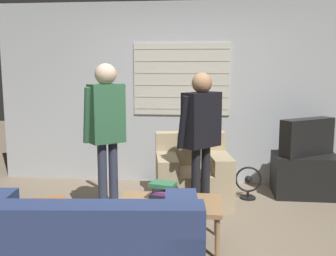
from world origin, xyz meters
name	(u,v)px	position (x,y,z in m)	size (l,w,h in m)	color
ground_plane	(161,241)	(0.00, 0.00, 0.00)	(16.00, 16.00, 0.00)	#7F705B
wall_back	(178,93)	(0.00, 2.03, 1.28)	(5.20, 0.08, 2.55)	#ADB2B7
armchair_beige	(192,175)	(0.25, 1.20, 0.32)	(1.00, 0.93, 0.83)	tan
coffee_table	(170,206)	(0.09, -0.07, 0.38)	(0.95, 0.58, 0.42)	#9E754C
tv_stand	(305,175)	(1.69, 1.57, 0.27)	(0.81, 0.58, 0.53)	black
tv	(307,137)	(1.69, 1.57, 0.77)	(0.75, 0.62, 0.47)	black
person_left_standing	(106,121)	(-0.66, 0.57, 1.07)	(0.47, 0.79, 1.69)	#33384C
person_right_standing	(201,127)	(0.36, 0.69, 1.01)	(0.49, 0.76, 1.59)	black
book_stack	(164,191)	(0.03, -0.02, 0.50)	(0.28, 0.23, 0.16)	#284C89
soda_can	(189,204)	(0.28, -0.28, 0.48)	(0.07, 0.07, 0.13)	#194C9E
spare_remote	(169,204)	(0.09, -0.15, 0.43)	(0.05, 0.13, 0.02)	white
floor_fan	(248,183)	(0.95, 1.34, 0.20)	(0.33, 0.20, 0.41)	black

